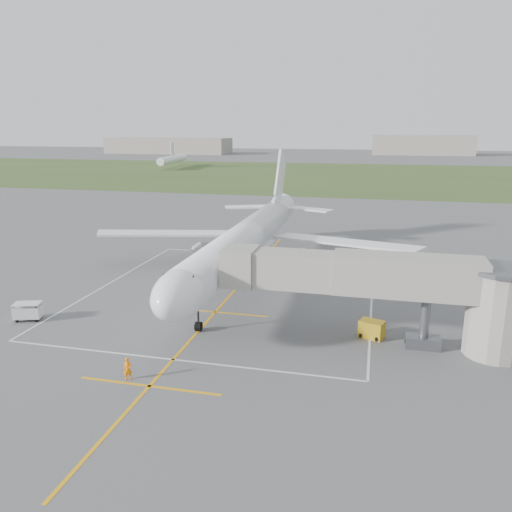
% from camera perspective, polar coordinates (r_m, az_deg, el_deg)
% --- Properties ---
extents(ground, '(700.00, 700.00, 0.00)m').
position_cam_1_polar(ground, '(55.54, -1.47, -2.85)').
color(ground, '#525255').
rests_on(ground, ground).
extents(grass_strip, '(700.00, 120.00, 0.02)m').
position_cam_1_polar(grass_strip, '(182.47, 9.25, 9.10)').
color(grass_strip, '#354F22').
rests_on(grass_strip, ground).
extents(apron_markings, '(28.20, 60.00, 0.01)m').
position_cam_1_polar(apron_markings, '(50.22, -3.19, -4.76)').
color(apron_markings, orange).
rests_on(apron_markings, ground).
extents(airliner, '(38.93, 46.75, 13.52)m').
position_cam_1_polar(airliner, '(55.10, -1.30, 1.74)').
color(airliner, white).
rests_on(airliner, ground).
extents(jet_bridge, '(23.40, 5.00, 7.20)m').
position_cam_1_polar(jet_bridge, '(39.54, 15.73, -3.43)').
color(jet_bridge, gray).
rests_on(jet_bridge, ground).
extents(gpu_unit, '(2.21, 1.86, 1.43)m').
position_cam_1_polar(gpu_unit, '(41.81, 13.07, -8.17)').
color(gpu_unit, '#B28C16').
rests_on(gpu_unit, ground).
extents(baggage_cart, '(2.58, 1.98, 1.59)m').
position_cam_1_polar(baggage_cart, '(48.60, -24.61, -5.77)').
color(baggage_cart, silver).
rests_on(baggage_cart, ground).
extents(ramp_worker_nose, '(0.67, 0.55, 1.57)m').
position_cam_1_polar(ramp_worker_nose, '(35.46, -14.45, -12.39)').
color(ramp_worker_nose, orange).
rests_on(ramp_worker_nose, ground).
extents(ramp_worker_wing, '(0.98, 0.94, 1.59)m').
position_cam_1_polar(ramp_worker_wing, '(56.15, -6.30, -1.89)').
color(ramp_worker_wing, '#F95607').
rests_on(ramp_worker_wing, ground).
extents(distant_hangars, '(345.00, 49.00, 12.00)m').
position_cam_1_polar(distant_hangars, '(318.00, 8.31, 12.28)').
color(distant_hangars, gray).
rests_on(distant_hangars, ground).
extents(distant_aircraft, '(172.14, 48.24, 8.85)m').
position_cam_1_polar(distant_aircraft, '(210.78, 11.91, 10.65)').
color(distant_aircraft, white).
rests_on(distant_aircraft, ground).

